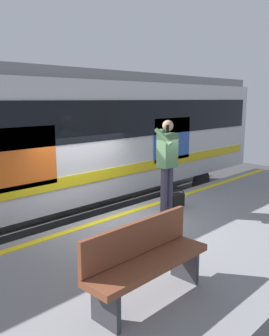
# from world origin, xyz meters

# --- Properties ---
(ground_plane) EXTENTS (25.05, 25.05, 0.00)m
(ground_plane) POSITION_xyz_m (0.00, 0.00, 0.00)
(ground_plane) COLOR #3D3D3F
(platform) EXTENTS (13.06, 3.87, 1.02)m
(platform) POSITION_xyz_m (0.00, 1.94, 0.51)
(platform) COLOR gray
(platform) RESTS_ON ground
(safety_line) EXTENTS (12.80, 0.16, 0.01)m
(safety_line) POSITION_xyz_m (0.00, 0.30, 1.02)
(safety_line) COLOR yellow
(safety_line) RESTS_ON platform
(track_rail_near) EXTENTS (16.98, 0.08, 0.16)m
(track_rail_near) POSITION_xyz_m (0.00, -1.63, 0.08)
(track_rail_near) COLOR slate
(track_rail_near) RESTS_ON ground
(track_rail_far) EXTENTS (16.98, 0.08, 0.16)m
(track_rail_far) POSITION_xyz_m (0.00, -3.07, 0.08)
(track_rail_far) COLOR slate
(track_rail_far) RESTS_ON ground
(train_carriage) EXTENTS (13.08, 2.93, 3.78)m
(train_carriage) POSITION_xyz_m (-0.87, -2.35, 2.43)
(train_carriage) COLOR silver
(train_carriage) RESTS_ON ground
(passenger) EXTENTS (0.57, 0.55, 1.86)m
(passenger) POSITION_xyz_m (-0.86, 0.79, 2.12)
(passenger) COLOR #383347
(passenger) RESTS_ON platform
(handbag) EXTENTS (0.40, 0.36, 0.34)m
(handbag) POSITION_xyz_m (-1.25, 0.73, 1.17)
(handbag) COLOR black
(handbag) RESTS_ON platform
(bench) EXTENTS (1.67, 0.44, 0.90)m
(bench) POSITION_xyz_m (1.84, 2.67, 1.51)
(bench) COLOR brown
(bench) RESTS_ON platform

